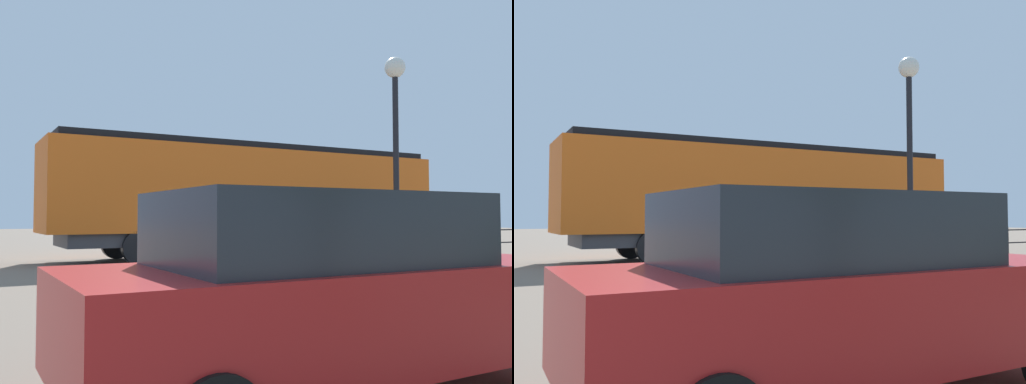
% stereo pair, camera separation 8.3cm
% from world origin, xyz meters
% --- Properties ---
extents(ground_plane, '(120.00, 120.00, 0.00)m').
position_xyz_m(ground_plane, '(0.00, 0.00, 0.00)').
color(ground_plane, '#756656').
extents(locomotive, '(3.10, 15.74, 4.29)m').
position_xyz_m(locomotive, '(-3.69, 3.12, 2.39)').
color(locomotive, orange).
rests_on(locomotive, ground_plane).
extents(parked_car_red, '(1.97, 4.69, 1.74)m').
position_xyz_m(parked_car_red, '(11.03, -4.82, 0.90)').
color(parked_car_red, red).
rests_on(parked_car_red, ground_plane).
extents(lamp_post, '(0.58, 0.58, 6.00)m').
position_xyz_m(lamp_post, '(3.65, 2.96, 4.46)').
color(lamp_post, black).
rests_on(lamp_post, ground_plane).
extents(platform_fence, '(0.05, 11.07, 1.18)m').
position_xyz_m(platform_fence, '(2.54, 8.42, 0.77)').
color(platform_fence, black).
rests_on(platform_fence, ground_plane).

